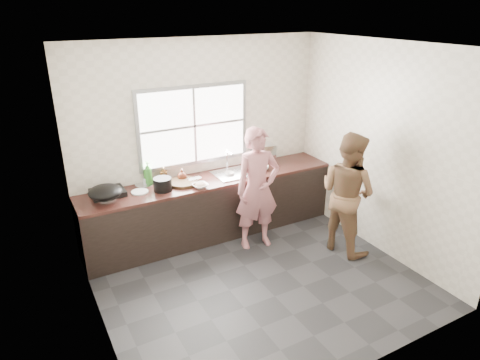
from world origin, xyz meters
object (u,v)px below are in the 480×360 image
woman (257,193)px  wok (105,192)px  burner (107,192)px  bowl_crabs (261,168)px  bottle_green (148,173)px  person_side (347,193)px  bottle_brown_short (182,175)px  plate_food (140,192)px  bowl_mince (200,186)px  cutting_board (183,182)px  pot_lid_right (144,184)px  pot_lid_left (106,198)px  bottle_brown_tall (164,175)px  black_pot (163,184)px  dish_rack (261,154)px  bowl_held (229,173)px  glass_jar (145,181)px

woman → wok: woman is taller
woman → burner: 1.92m
bowl_crabs → bottle_green: bottle_green is taller
person_side → bottle_brown_short: size_ratio=10.87×
plate_food → bottle_brown_short: bottle_brown_short is taller
bowl_mince → wok: (-1.18, 0.13, 0.11)m
cutting_board → pot_lid_right: (-0.46, 0.21, -0.01)m
plate_food → burner: bearing=157.6°
bowl_mince → pot_lid_left: (-1.15, 0.24, -0.02)m
bowl_mince → pot_lid_left: size_ratio=0.74×
bottle_brown_tall → bottle_brown_short: bearing=-22.8°
black_pot → cutting_board: bearing=15.0°
cutting_board → bottle_brown_tall: bearing=131.1°
cutting_board → bowl_crabs: 1.18m
plate_food → bottle_brown_tall: 0.47m
dish_rack → pot_lid_right: bearing=-171.7°
bottle_green → pot_lid_left: size_ratio=1.16×
bowl_held → pot_lid_left: (-1.69, 0.04, -0.02)m
burner → wok: wok is taller
woman → bowl_crabs: bearing=62.6°
woman → plate_food: 1.52m
burner → cutting_board: bearing=-8.8°
bottle_brown_tall → woman: bearing=-38.0°
person_side → burner: bearing=53.3°
bottle_brown_tall → pot_lid_right: 0.29m
cutting_board → dish_rack: 1.36m
bowl_held → dish_rack: 0.70m
black_pot → pot_lid_left: bearing=171.9°
bottle_brown_short → dish_rack: (1.30, 0.09, 0.07)m
woman → cutting_board: size_ratio=3.96×
bowl_held → burner: bearing=174.1°
woman → bottle_green: size_ratio=4.95×
glass_jar → pot_lid_left: size_ratio=0.33×
woman → wok: (-1.84, 0.48, 0.22)m
woman → plate_food: (-1.41, 0.57, 0.09)m
bottle_brown_tall → bowl_held: bearing=-15.1°
person_side → plate_food: person_side is taller
wok → pot_lid_left: (0.02, 0.11, -0.13)m
bottle_brown_tall → wok: (-0.84, -0.31, 0.04)m
cutting_board → black_pot: black_pot is taller
bowl_crabs → bottle_brown_tall: bottle_brown_tall is taller
pot_lid_right → bottle_brown_short: bearing=-10.5°
cutting_board → bowl_crabs: (1.18, -0.07, 0.01)m
bowl_mince → plate_food: bowl_mince is taller
black_pot → bottle_green: (-0.10, 0.30, 0.07)m
cutting_board → bottle_brown_short: 0.14m
glass_jar → bottle_brown_tall: bearing=0.0°
cutting_board → burner: (-0.96, 0.15, 0.01)m
black_pot → bottle_green: size_ratio=0.74×
bowl_held → dish_rack: (0.66, 0.23, 0.12)m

